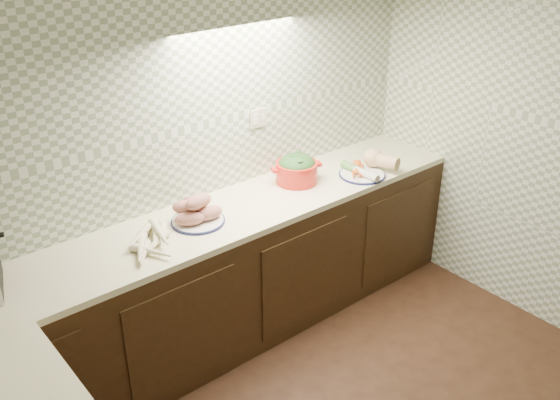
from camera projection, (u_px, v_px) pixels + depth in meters
room at (432, 195)px, 2.36m from camera, size 3.60×3.60×2.60m
parsnip_pile at (162, 238)px, 3.43m from camera, size 0.35×0.44×0.08m
sweet_potato_plate at (196, 212)px, 3.64m from camera, size 0.32×0.32×0.18m
onion_bowl at (191, 207)px, 3.74m from camera, size 0.15×0.15×0.11m
dutch_oven at (297, 169)px, 4.12m from camera, size 0.36×0.36×0.19m
veg_plate at (367, 165)px, 4.28m from camera, size 0.39×0.35×0.15m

